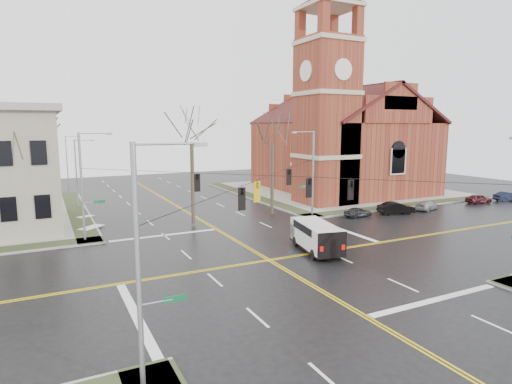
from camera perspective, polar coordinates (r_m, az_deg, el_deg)
name	(u,v)px	position (r m, az deg, el deg)	size (l,w,h in m)	color
ground	(269,260)	(31.50, 1.76, -9.07)	(120.00, 120.00, 0.00)	black
sidewalks	(269,259)	(31.48, 1.76, -8.94)	(80.00, 80.00, 0.17)	gray
road_markings	(269,260)	(31.50, 1.76, -9.06)	(100.00, 100.00, 0.01)	gold
church	(338,134)	(64.35, 10.85, 7.57)	(24.28, 27.48, 27.50)	maroon
signal_pole_ne	(312,171)	(45.94, 7.43, 2.85)	(2.75, 0.22, 9.00)	gray
signal_pole_nw	(84,183)	(38.27, -21.97, 1.09)	(2.75, 0.22, 9.00)	gray
signal_pole_sw	(143,260)	(15.87, -14.86, -8.82)	(2.75, 0.22, 9.00)	gray
span_wires	(270,176)	(30.18, 1.82, 2.20)	(23.02, 23.02, 0.03)	black
traffic_signals	(274,187)	(29.69, 2.42, 0.63)	(8.21, 8.26, 1.30)	black
streetlight_north_a	(77,170)	(54.73, -22.70, 2.68)	(2.30, 0.20, 8.00)	gray
streetlight_north_b	(68,159)	(74.63, -23.81, 4.08)	(2.30, 0.20, 8.00)	gray
cargo_van	(315,234)	(33.80, 7.88, -5.60)	(3.35, 6.12, 2.21)	white
parked_car_a	(358,212)	(47.11, 13.44, -2.61)	(1.26, 3.12, 1.06)	black
parked_car_b	(396,208)	(49.83, 18.19, -2.03)	(1.41, 4.04, 1.33)	black
parked_car_c	(427,205)	(53.47, 21.83, -1.65)	(1.50, 3.70, 1.07)	#9A9B9C
parked_car_d	(479,199)	(60.69, 27.56, -0.80)	(1.38, 3.44, 1.17)	#40121A
parked_car_e	(508,196)	(64.35, 30.57, -0.52)	(1.27, 3.64, 1.20)	black
tree_nw_far	(27,148)	(40.66, -28.26, 5.22)	(4.00, 4.00, 10.85)	#31281F
tree_nw_near	(191,137)	(41.34, -8.60, 7.32)	(4.00, 4.00, 11.97)	#31281F
tree_ne	(272,138)	(46.13, 2.20, 7.21)	(4.00, 4.00, 11.57)	#31281F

